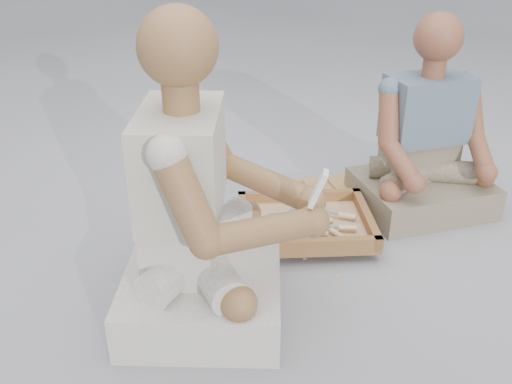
{
  "coord_description": "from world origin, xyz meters",
  "views": [
    {
      "loc": [
        -0.13,
        -1.69,
        1.25
      ],
      "look_at": [
        -0.05,
        0.15,
        0.3
      ],
      "focal_mm": 40.0,
      "sensor_mm": 36.0,
      "label": 1
    }
  ],
  "objects_px": {
    "tool_tray": "(305,223)",
    "craftsman": "(200,216)",
    "carved_panel": "(332,198)",
    "companion": "(426,148)"
  },
  "relations": [
    {
      "from": "tool_tray",
      "to": "craftsman",
      "type": "height_order",
      "value": "craftsman"
    },
    {
      "from": "carved_panel",
      "to": "craftsman",
      "type": "height_order",
      "value": "craftsman"
    },
    {
      "from": "companion",
      "to": "craftsman",
      "type": "bearing_deg",
      "value": 19.75
    },
    {
      "from": "carved_panel",
      "to": "craftsman",
      "type": "relative_size",
      "value": 0.57
    },
    {
      "from": "craftsman",
      "to": "companion",
      "type": "height_order",
      "value": "craftsman"
    },
    {
      "from": "carved_panel",
      "to": "tool_tray",
      "type": "relative_size",
      "value": 1.04
    },
    {
      "from": "tool_tray",
      "to": "companion",
      "type": "height_order",
      "value": "companion"
    },
    {
      "from": "tool_tray",
      "to": "craftsman",
      "type": "relative_size",
      "value": 0.55
    },
    {
      "from": "companion",
      "to": "carved_panel",
      "type": "bearing_deg",
      "value": -23.86
    },
    {
      "from": "companion",
      "to": "tool_tray",
      "type": "bearing_deg",
      "value": 8.85
    }
  ]
}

